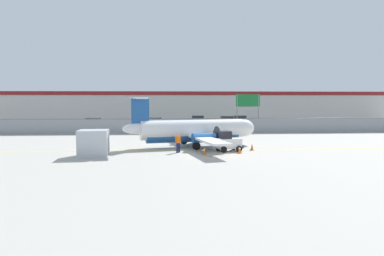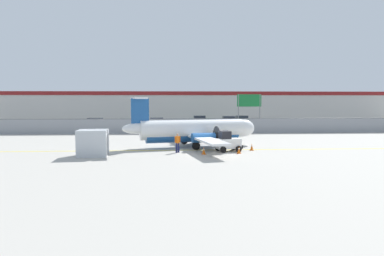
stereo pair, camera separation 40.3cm
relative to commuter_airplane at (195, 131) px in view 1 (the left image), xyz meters
name	(u,v)px [view 1 (the left image)]	position (x,y,z in m)	size (l,w,h in m)	color
ground_plane	(209,150)	(1.13, -2.42, -1.60)	(140.00, 140.00, 0.01)	#ADA89E
perimeter_fence	(196,125)	(1.13, 13.58, -0.49)	(98.00, 0.10, 2.10)	gray
parking_lot_strip	(190,127)	(1.13, 25.08, -1.54)	(98.00, 17.00, 0.12)	#38383A
background_building	(185,106)	(1.13, 43.57, 1.66)	(91.00, 8.10, 6.50)	beige
commuter_airplane	(195,131)	(0.00, 0.00, 0.00)	(13.64, 15.96, 4.92)	white
baggage_tug	(228,142)	(2.79, -3.38, -0.75)	(2.52, 1.83, 1.88)	silver
ground_crew_worker	(178,142)	(-1.79, -3.78, -0.65)	(0.54, 0.45, 1.70)	#191E4C
cargo_container	(93,143)	(-8.89, -5.28, -0.50)	(2.52, 2.15, 2.20)	#B7BCC1
traffic_cone_near_left	(204,151)	(0.44, -4.91, -1.29)	(0.36, 0.36, 0.64)	orange
traffic_cone_near_right	(240,150)	(3.59, -4.58, -1.29)	(0.36, 0.36, 0.64)	orange
traffic_cone_far_left	(240,144)	(4.48, -0.69, -1.29)	(0.36, 0.36, 0.64)	orange
traffic_cone_far_right	(252,147)	(5.12, -2.86, -1.29)	(0.36, 0.36, 0.64)	orange
parked_car_0	(94,123)	(-14.93, 23.23, -0.71)	(4.38, 2.42, 1.58)	#19662D
parked_car_1	(124,124)	(-9.74, 20.88, -0.71)	(4.36, 2.35, 1.58)	black
parked_car_2	(154,122)	(-5.03, 23.84, -0.71)	(4.27, 2.14, 1.58)	slate
parked_car_3	(184,124)	(-0.22, 18.87, -0.71)	(4.32, 2.26, 1.58)	gray
parked_car_4	(198,120)	(3.02, 30.85, -0.71)	(4.23, 2.06, 1.58)	#19662D
parked_car_5	(226,120)	(8.06, 28.67, -0.71)	(4.20, 2.00, 1.58)	#19662D
parked_car_6	(241,120)	(11.08, 30.33, -0.71)	(4.26, 2.12, 1.58)	silver
parked_car_7	(290,124)	(16.71, 19.29, -0.71)	(4.34, 2.30, 1.58)	#B28C19
highway_sign	(248,104)	(9.05, 15.78, 2.54)	(3.60, 0.14, 5.50)	slate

